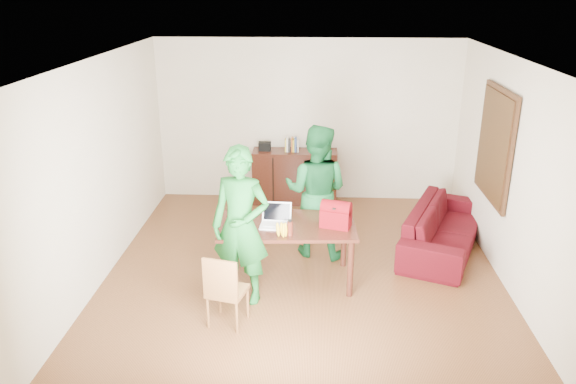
# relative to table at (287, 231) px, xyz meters

# --- Properties ---
(room) EXTENTS (5.20, 5.70, 2.90)m
(room) POSITION_rel_table_xyz_m (0.20, 0.33, 0.63)
(room) COLOR #482612
(room) RESTS_ON ground
(table) EXTENTS (1.69, 1.01, 0.77)m
(table) POSITION_rel_table_xyz_m (0.00, 0.00, 0.00)
(table) COLOR black
(table) RESTS_ON ground
(chair) EXTENTS (0.47, 0.45, 0.85)m
(chair) POSITION_rel_table_xyz_m (-0.60, -0.99, -0.43)
(chair) COLOR brown
(chair) RESTS_ON ground
(person_near) EXTENTS (0.76, 0.58, 1.86)m
(person_near) POSITION_rel_table_xyz_m (-0.50, -0.45, 0.26)
(person_near) COLOR #155F21
(person_near) RESTS_ON ground
(person_far) EXTENTS (1.02, 0.89, 1.81)m
(person_far) POSITION_rel_table_xyz_m (0.35, 0.79, 0.23)
(person_far) COLOR #135929
(person_far) RESTS_ON ground
(laptop) EXTENTS (0.37, 0.27, 0.25)m
(laptop) POSITION_rel_table_xyz_m (-0.14, -0.09, 0.14)
(laptop) COLOR white
(laptop) RESTS_ON table
(bananas) EXTENTS (0.21, 0.17, 0.07)m
(bananas) POSITION_rel_table_xyz_m (-0.04, -0.36, 0.13)
(bananas) COLOR gold
(bananas) RESTS_ON table
(bottle) EXTENTS (0.08, 0.08, 0.19)m
(bottle) POSITION_rel_table_xyz_m (0.05, -0.32, 0.19)
(bottle) COLOR #501D12
(bottle) RESTS_ON table
(red_bag) EXTENTS (0.40, 0.30, 0.26)m
(red_bag) POSITION_rel_table_xyz_m (0.59, -0.05, 0.23)
(red_bag) COLOR maroon
(red_bag) RESTS_ON table
(sofa) EXTENTS (1.57, 2.28, 0.62)m
(sofa) POSITION_rel_table_xyz_m (2.14, 1.02, -0.36)
(sofa) COLOR #3F0810
(sofa) RESTS_ON ground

